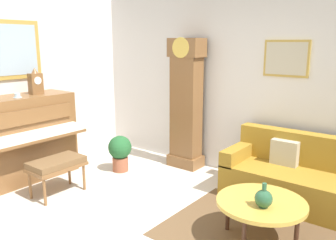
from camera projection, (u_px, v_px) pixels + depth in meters
The scene contains 12 objects.
ground_plane at pixel (122, 240), 3.62m from camera, with size 6.40×6.00×0.10m, color beige.
wall_back at pixel (237, 81), 5.14m from camera, with size 5.30×0.13×2.80m.
area_rug at pixel (268, 237), 3.58m from camera, with size 2.10×1.50×0.01m, color brown.
piano at pixel (24, 138), 5.01m from camera, with size 0.87×1.44×1.22m.
piano_bench at pixel (57, 165), 4.52m from camera, with size 0.42×0.70×0.48m.
grandfather_clock at pixel (186, 107), 5.45m from camera, with size 0.52×0.34×2.03m.
couch at pixel (304, 180), 4.28m from camera, with size 1.90×0.80×0.84m.
coffee_table at pixel (261, 204), 3.43m from camera, with size 0.88×0.88×0.44m.
mantel_clock at pixel (36, 82), 5.04m from camera, with size 0.13×0.18×0.38m.
teacup at pixel (17, 96), 4.74m from camera, with size 0.12×0.12×0.06m.
green_jug at pixel (264, 198), 3.28m from camera, with size 0.17×0.17×0.24m.
potted_plant at pixel (120, 151), 5.37m from camera, with size 0.36×0.36×0.56m.
Camera 1 is at (2.38, -2.28, 1.96)m, focal length 37.33 mm.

